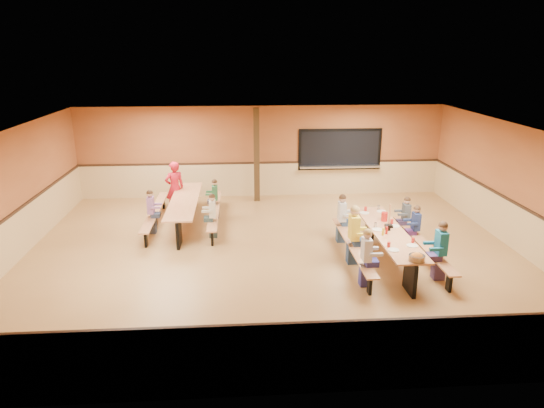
{
  "coord_description": "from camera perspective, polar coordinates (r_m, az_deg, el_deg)",
  "views": [
    {
      "loc": [
        -0.77,
        -10.76,
        4.72
      ],
      "look_at": [
        0.01,
        0.39,
        1.15
      ],
      "focal_mm": 32.0,
      "sensor_mm": 36.0,
      "label": 1
    }
  ],
  "objects": [
    {
      "name": "condiment_mustard",
      "position": [
        11.16,
        12.95,
        -3.18
      ],
      "size": [
        0.06,
        0.06,
        0.17
      ],
      "primitive_type": "cylinder",
      "color": "yellow",
      "rests_on": "cafeteria_table_main"
    },
    {
      "name": "standing_woman",
      "position": [
        14.7,
        -11.37,
        1.89
      ],
      "size": [
        0.69,
        0.59,
        1.59
      ],
      "primitive_type": "imported",
      "rotation": [
        0.0,
        0.0,
        3.58
      ],
      "color": "#AE1322",
      "rests_on": "ground"
    },
    {
      "name": "seated_child_navy_right",
      "position": [
        12.24,
        16.5,
        -2.83
      ],
      "size": [
        0.34,
        0.28,
        1.16
      ],
      "primitive_type": null,
      "color": "navy",
      "rests_on": "ground"
    },
    {
      "name": "seated_child_grey_left",
      "position": [
        12.44,
        8.2,
        -1.71
      ],
      "size": [
        0.38,
        0.31,
        1.24
      ],
      "primitive_type": null,
      "color": "silver",
      "rests_on": "ground"
    },
    {
      "name": "chip_bowl",
      "position": [
        10.02,
        16.68,
        -6.03
      ],
      "size": [
        0.32,
        0.32,
        0.15
      ],
      "primitive_type": null,
      "color": "orange",
      "rests_on": "cafeteria_table_main"
    },
    {
      "name": "seated_child_tan_sec",
      "position": [
        12.72,
        -7.0,
        -1.4
      ],
      "size": [
        0.35,
        0.28,
        1.16
      ],
      "primitive_type": null,
      "color": "beige",
      "rests_on": "ground"
    },
    {
      "name": "seated_child_purple_sec",
      "position": [
        13.3,
        -14.03,
        -0.93
      ],
      "size": [
        0.36,
        0.29,
        1.18
      ],
      "primitive_type": null,
      "color": "#966095",
      "rests_on": "ground"
    },
    {
      "name": "room_envelope",
      "position": [
        11.51,
        0.09,
        -2.77
      ],
      "size": [
        12.04,
        10.04,
        3.02
      ],
      "color": "#99552C",
      "rests_on": "ground"
    },
    {
      "name": "table_paddle",
      "position": [
        11.68,
        13.61,
        -2.02
      ],
      "size": [
        0.16,
        0.16,
        0.56
      ],
      "color": "black",
      "rests_on": "cafeteria_table_main"
    },
    {
      "name": "seated_child_teal_right",
      "position": [
        10.93,
        19.19,
        -5.24
      ],
      "size": [
        0.41,
        0.33,
        1.29
      ],
      "primitive_type": null,
      "color": "#18698A",
      "rests_on": "ground"
    },
    {
      "name": "punch_pitcher",
      "position": [
        12.08,
        13.08,
        -1.46
      ],
      "size": [
        0.16,
        0.16,
        0.22
      ],
      "primitive_type": "cylinder",
      "color": "red",
      "rests_on": "cafeteria_table_main"
    },
    {
      "name": "place_settings",
      "position": [
        11.45,
        13.59,
        -2.86
      ],
      "size": [
        0.65,
        3.3,
        0.11
      ],
      "primitive_type": null,
      "color": "beige",
      "rests_on": "cafeteria_table_main"
    },
    {
      "name": "seated_child_green_sec",
      "position": [
        14.17,
        -6.71,
        0.57
      ],
      "size": [
        0.34,
        0.28,
        1.15
      ],
      "primitive_type": null,
      "color": "#2D663D",
      "rests_on": "ground"
    },
    {
      "name": "napkin_dispenser",
      "position": [
        11.51,
        13.45,
        -2.69
      ],
      "size": [
        0.1,
        0.14,
        0.13
      ],
      "primitive_type": "cube",
      "color": "black",
      "rests_on": "cafeteria_table_main"
    },
    {
      "name": "kitchen_pass_through",
      "position": [
        16.4,
        7.98,
        6.18
      ],
      "size": [
        2.78,
        0.28,
        1.38
      ],
      "color": "black",
      "rests_on": "ground"
    },
    {
      "name": "cafeteria_table_second",
      "position": [
        13.75,
        -10.23,
        -0.33
      ],
      "size": [
        1.91,
        3.7,
        0.74
      ],
      "color": "#C17A4C",
      "rests_on": "ground"
    },
    {
      "name": "ground",
      "position": [
        11.77,
        0.09,
        -5.92
      ],
      "size": [
        12.0,
        12.0,
        0.0
      ],
      "primitive_type": "plane",
      "color": "olive",
      "rests_on": "ground"
    },
    {
      "name": "seated_child_white_left",
      "position": [
        10.24,
        11.01,
        -6.25
      ],
      "size": [
        0.38,
        0.31,
        1.24
      ],
      "primitive_type": null,
      "color": "silver",
      "rests_on": "ground"
    },
    {
      "name": "seated_adult_yellow",
      "position": [
        11.23,
        9.59,
        -3.63
      ],
      "size": [
        0.44,
        0.36,
        1.37
      ],
      "primitive_type": null,
      "color": "yellow",
      "rests_on": "ground"
    },
    {
      "name": "structural_post",
      "position": [
        15.51,
        -1.82,
        5.72
      ],
      "size": [
        0.18,
        0.18,
        3.0
      ],
      "primitive_type": "cube",
      "color": "#322110",
      "rests_on": "ground"
    },
    {
      "name": "seated_child_char_right",
      "position": [
        12.86,
        15.45,
        -1.75
      ],
      "size": [
        0.34,
        0.28,
        1.15
      ],
      "primitive_type": null,
      "color": "#414649",
      "rests_on": "ground"
    },
    {
      "name": "condiment_ketchup",
      "position": [
        11.25,
        13.33,
        -3.04
      ],
      "size": [
        0.06,
        0.06,
        0.17
      ],
      "primitive_type": "cylinder",
      "color": "#B2140F",
      "rests_on": "cafeteria_table_main"
    },
    {
      "name": "cafeteria_table_main",
      "position": [
        11.54,
        13.49,
        -4.11
      ],
      "size": [
        1.91,
        3.7,
        0.74
      ],
      "color": "#C17A4C",
      "rests_on": "ground"
    }
  ]
}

